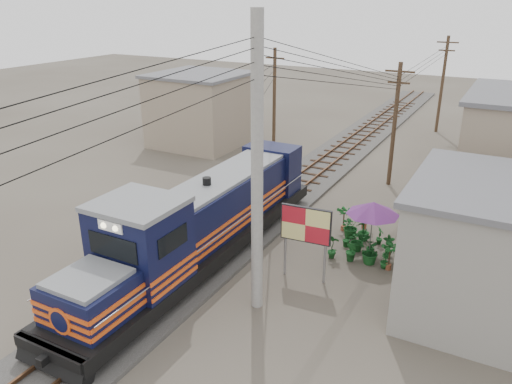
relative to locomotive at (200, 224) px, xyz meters
The scene contains 14 objects.
ground 2.07m from the locomotive, 90.00° to the right, with size 120.00×120.00×0.00m, color #473F35.
ballast 8.96m from the locomotive, 90.00° to the left, with size 3.60×70.00×0.16m, color #595651.
track 8.93m from the locomotive, 90.00° to the left, with size 1.15×70.00×0.12m.
locomotive is the anchor object (origin of this frame).
utility_pole_main 5.10m from the locomotive, 25.76° to the right, with size 0.40×0.40×10.00m.
wooden_pole_mid 13.72m from the locomotive, 70.65° to the left, with size 1.60×0.24×7.00m.
wooden_pole_far 27.33m from the locomotive, 79.85° to the left, with size 1.60×0.24×7.50m.
wooden_pole_left 17.65m from the locomotive, 106.56° to the left, with size 1.60×0.24×7.00m.
power_lines 9.37m from the locomotive, 91.11° to the left, with size 9.65×19.00×3.30m.
shophouse_left 17.90m from the locomotive, 124.03° to the left, with size 6.30×6.30×5.20m.
billboard 4.36m from the locomotive, 10.25° to the left, with size 1.96×0.28×3.02m.
market_umbrella 7.11m from the locomotive, 32.81° to the left, with size 2.88×2.88×2.44m.
vendor 9.85m from the locomotive, 40.16° to the left, with size 0.66×0.43×1.82m, color black.
plant_nursery 7.03m from the locomotive, 35.02° to the left, with size 3.56×3.25×1.11m.
Camera 1 is at (10.63, -13.83, 10.29)m, focal length 35.00 mm.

